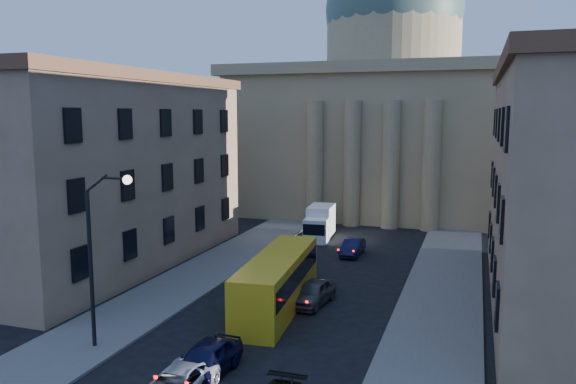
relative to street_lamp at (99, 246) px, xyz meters
name	(u,v)px	position (x,y,z in m)	size (l,w,h in m)	color
sidewalk_left	(178,287)	(-1.53, 10.00, -5.21)	(5.00, 60.00, 0.15)	#615E59
sidewalk_right	(438,316)	(15.47, 10.00, -5.21)	(5.00, 60.00, 0.15)	#615E59
church	(391,112)	(6.97, 47.47, 6.59)	(68.02, 28.76, 36.60)	#8C7B56
building_left	(104,169)	(-10.03, 14.00, 2.14)	(11.60, 26.60, 14.70)	tan
street_lamp	(99,246)	(0.00, 0.00, 0.00)	(2.62, 0.44, 8.83)	black
car_left_near	(206,360)	(6.17, -1.00, -4.50)	(1.86, 4.63, 1.58)	black
car_right_far	(313,293)	(8.04, 9.83, -4.55)	(1.75, 4.35, 1.48)	#45454A
car_right_distant	(353,247)	(7.77, 22.51, -4.61)	(1.42, 4.08, 1.34)	black
city_bus	(278,280)	(6.17, 8.55, -3.55)	(3.62, 11.62, 3.22)	gold
box_truck	(320,223)	(3.46, 27.78, -3.87)	(2.58, 5.61, 3.00)	white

